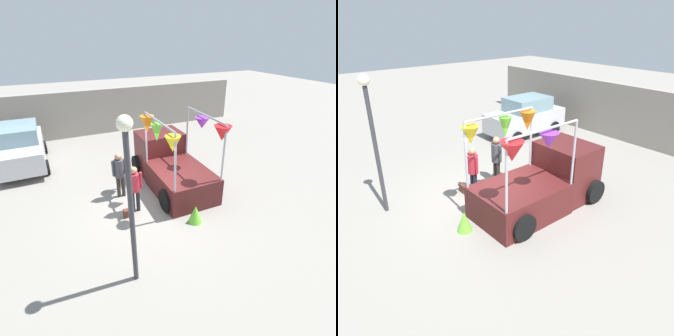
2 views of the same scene
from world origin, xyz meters
The scene contains 9 objects.
ground_plane centered at (0.00, 0.00, 0.00)m, with size 60.00×60.00×0.00m, color gray.
vendor_truck centered at (1.25, 1.12, 0.86)m, with size 2.44×4.15×2.95m.
parked_car centered at (-4.07, 5.22, 0.94)m, with size 1.88×4.00×1.88m.
person_customer centered at (-0.64, -0.23, 1.01)m, with size 0.53×0.34×1.68m.
person_vendor centered at (-0.83, 0.88, 1.06)m, with size 0.53×0.34×1.74m.
handbag centered at (-0.99, -0.43, 0.14)m, with size 0.28×0.16×0.28m, color #592D1E.
street_lamp centered at (-1.53, -2.88, 2.67)m, with size 0.32×0.32×4.11m.
brick_boundary_wall centered at (0.00, 8.34, 1.30)m, with size 18.00×0.36×2.60m, color gray.
folded_kite_bundle_lime centered at (0.89, -1.59, 0.30)m, with size 0.44×0.44×0.60m, color #66CC33.
Camera 1 is at (-2.74, -7.34, 5.36)m, focal length 28.00 mm.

